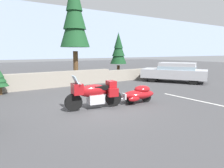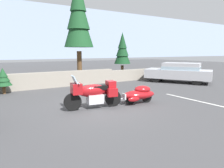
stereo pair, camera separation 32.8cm
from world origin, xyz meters
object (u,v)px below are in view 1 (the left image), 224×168
Objects in this scene: touring_motorcycle at (94,93)px; sedan_at_right_edge at (175,71)px; pine_tree_tall at (74,14)px; car_shaped_trailer at (139,94)px; pine_tree_secondary at (118,50)px.

sedan_at_right_edge is (8.41, 2.92, 0.15)m from touring_motorcycle.
pine_tree_tall is (2.69, 7.51, 4.24)m from touring_motorcycle.
touring_motorcycle is 2.05m from car_shaped_trailer.
pine_tree_secondary is at bearing 118.28° from sedan_at_right_edge.
touring_motorcycle is at bearing -131.95° from pine_tree_secondary.
car_shaped_trailer is 8.62m from pine_tree_secondary.
touring_motorcycle is 9.03m from pine_tree_tall.
touring_motorcycle is 9.49m from pine_tree_secondary.
car_shaped_trailer is at bearing -94.88° from pine_tree_tall.
pine_tree_tall is at bearing 170.91° from pine_tree_secondary.
touring_motorcycle is 0.48× the size of sedan_at_right_edge.
pine_tree_tall is (-5.72, 4.59, 4.09)m from sedan_at_right_edge.
touring_motorcycle is at bearing -109.68° from pine_tree_tall.
sedan_at_right_edge is at bearing -61.72° from pine_tree_secondary.
car_shaped_trailer is at bearing -120.16° from pine_tree_secondary.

